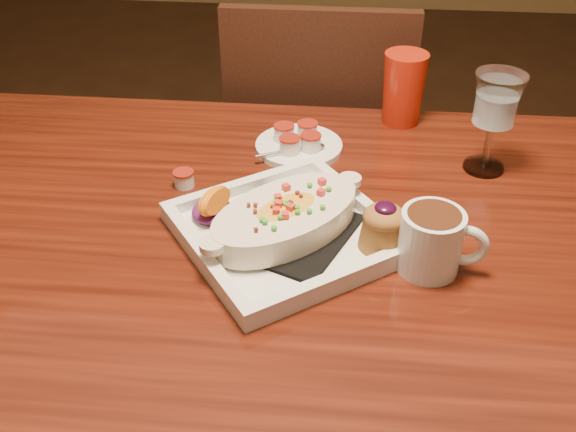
# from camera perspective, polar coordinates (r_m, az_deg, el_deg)

# --- Properties ---
(table) EXTENTS (1.50, 0.90, 0.75)m
(table) POSITION_cam_1_polar(r_m,az_deg,el_deg) (1.00, 0.80, -6.66)
(table) COLOR #5F1D0D
(table) RESTS_ON floor
(chair_far) EXTENTS (0.42, 0.42, 0.93)m
(chair_far) POSITION_cam_1_polar(r_m,az_deg,el_deg) (1.60, 2.67, 4.65)
(chair_far) COLOR black
(chair_far) RESTS_ON floor
(plate) EXTENTS (0.39, 0.39, 0.08)m
(plate) POSITION_cam_1_polar(r_m,az_deg,el_deg) (0.92, 0.44, -0.65)
(plate) COLOR white
(plate) RESTS_ON table
(coffee_mug) EXTENTS (0.12, 0.09, 0.09)m
(coffee_mug) POSITION_cam_1_polar(r_m,az_deg,el_deg) (0.88, 12.77, -2.04)
(coffee_mug) COLOR white
(coffee_mug) RESTS_ON table
(goblet) EXTENTS (0.08, 0.08, 0.17)m
(goblet) POSITION_cam_1_polar(r_m,az_deg,el_deg) (1.10, 18.00, 9.35)
(goblet) COLOR silver
(goblet) RESTS_ON table
(saucer) EXTENTS (0.16, 0.16, 0.11)m
(saucer) POSITION_cam_1_polar(r_m,az_deg,el_deg) (1.16, 0.88, 6.47)
(saucer) COLOR white
(saucer) RESTS_ON table
(creamer_loose) EXTENTS (0.03, 0.03, 0.03)m
(creamer_loose) POSITION_cam_1_polar(r_m,az_deg,el_deg) (1.07, -9.25, 3.29)
(creamer_loose) COLOR silver
(creamer_loose) RESTS_ON table
(red_tumbler) EXTENTS (0.08, 0.08, 0.14)m
(red_tumbler) POSITION_cam_1_polar(r_m,az_deg,el_deg) (1.25, 10.22, 11.08)
(red_tumbler) COLOR red
(red_tumbler) RESTS_ON table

